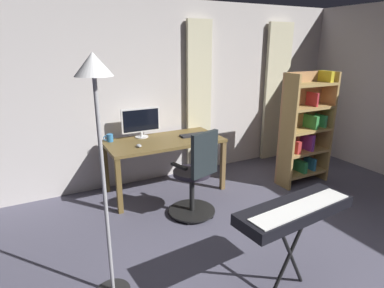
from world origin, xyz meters
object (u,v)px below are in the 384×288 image
at_px(computer_mouse, 139,146).
at_px(bookshelf, 304,129).
at_px(floor_lamp, 98,117).
at_px(mug_tea, 110,138).
at_px(piano_keyboard, 295,212).
at_px(computer_keyboard, 193,135).
at_px(computer_monitor, 141,121).
at_px(desk, 164,146).
at_px(office_chair, 196,178).

xyz_separation_m(computer_mouse, bookshelf, (-2.31, 0.47, 0.04)).
bearing_deg(bookshelf, floor_lamp, 17.71).
bearing_deg(mug_tea, piano_keyboard, 108.17).
distance_m(bookshelf, floor_lamp, 3.28).
height_order(computer_mouse, piano_keyboard, piano_keyboard).
distance_m(computer_keyboard, mug_tea, 1.13).
distance_m(computer_monitor, floor_lamp, 2.14).
distance_m(desk, mug_tea, 0.72).
bearing_deg(computer_mouse, floor_lamp, 62.82).
height_order(computer_mouse, floor_lamp, floor_lamp).
bearing_deg(computer_monitor, floor_lamp, 63.67).
bearing_deg(desk, piano_keyboard, 93.87).
xyz_separation_m(computer_monitor, piano_keyboard, (-0.38, 2.49, -0.23)).
relative_size(office_chair, computer_keyboard, 2.79).
relative_size(desk, bookshelf, 0.96).
relative_size(computer_monitor, floor_lamp, 0.28).
distance_m(mug_tea, bookshelf, 2.72).
bearing_deg(computer_monitor, computer_keyboard, 157.97).
height_order(desk, mug_tea, mug_tea).
bearing_deg(piano_keyboard, desk, -91.39).
relative_size(office_chair, mug_tea, 8.27).
height_order(desk, computer_keyboard, computer_keyboard).
xyz_separation_m(computer_monitor, mug_tea, (0.44, 0.01, -0.17)).
bearing_deg(computer_mouse, computer_keyboard, -170.37).
relative_size(mug_tea, floor_lamp, 0.07).
height_order(computer_monitor, computer_mouse, computer_monitor).
distance_m(office_chair, floor_lamp, 1.74).
bearing_deg(office_chair, bookshelf, -10.98).
bearing_deg(desk, computer_mouse, 21.00).
height_order(computer_monitor, computer_keyboard, computer_monitor).
xyz_separation_m(mug_tea, piano_keyboard, (-0.82, 2.48, -0.06)).
bearing_deg(bookshelf, mug_tea, -18.74).
distance_m(computer_monitor, piano_keyboard, 2.53).
distance_m(mug_tea, piano_keyboard, 2.62).
relative_size(computer_keyboard, floor_lamp, 0.20).
height_order(office_chair, computer_keyboard, office_chair).
height_order(bookshelf, floor_lamp, floor_lamp).
bearing_deg(mug_tea, bookshelf, 161.26).
bearing_deg(mug_tea, computer_keyboard, 166.77).
relative_size(computer_mouse, bookshelf, 0.06).
bearing_deg(floor_lamp, mug_tea, -104.59).
xyz_separation_m(office_chair, computer_mouse, (0.45, -0.66, 0.27)).
height_order(bookshelf, piano_keyboard, bookshelf).
xyz_separation_m(office_chair, computer_keyboard, (-0.39, -0.80, 0.26)).
distance_m(piano_keyboard, floor_lamp, 1.63).
height_order(desk, floor_lamp, floor_lamp).
relative_size(computer_monitor, computer_keyboard, 1.41).
xyz_separation_m(office_chair, bookshelf, (-1.86, -0.19, 0.30)).
height_order(desk, office_chair, office_chair).
xyz_separation_m(computer_keyboard, bookshelf, (-1.47, 0.61, 0.04)).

